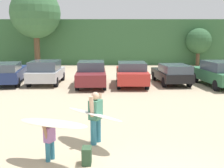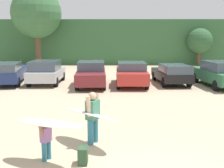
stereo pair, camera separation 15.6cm
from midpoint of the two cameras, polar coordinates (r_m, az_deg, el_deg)
name	(u,v)px [view 1 (the left image)]	position (r m, az deg, el deg)	size (l,w,h in m)	color
hillside_ridge	(119,41)	(36.79, 1.35, 8.85)	(108.00, 12.00, 5.01)	#38663D
tree_center_left	(34,13)	(30.08, -15.96, 13.87)	(5.12, 5.12, 8.08)	brown
tree_right	(197,41)	(31.54, 17.07, 8.46)	(2.74, 2.74, 4.04)	brown
parked_car_navy	(7,73)	(20.04, -21.04, 2.23)	(2.52, 5.02, 1.51)	navy
parked_car_silver	(45,72)	(19.37, -13.93, 2.47)	(2.01, 3.94, 1.61)	silver
parked_car_maroon	(90,73)	(18.23, -4.80, 2.20)	(2.08, 4.73, 1.60)	maroon
parked_car_red	(130,73)	(18.32, 3.56, 2.23)	(1.98, 4.40, 1.56)	#B72D28
parked_car_black	(171,73)	(19.16, 11.81, 2.20)	(2.16, 4.38, 1.40)	black
parked_car_forest_green	(218,73)	(19.20, 20.77, 2.11)	(2.40, 4.90, 1.65)	#2D6642
person_adult	(94,115)	(8.48, -4.18, -6.35)	(0.44, 0.65, 1.62)	teal
person_child	(48,138)	(7.63, -13.61, -10.87)	(0.31, 0.46, 1.09)	teal
surfboard_white	(93,114)	(8.41, -4.57, -6.22)	(2.06, 1.95, 0.24)	white
surfboard_cream	(52,123)	(7.32, -13.00, -7.89)	(2.03, 1.18, 0.10)	beige
backpack_dropped	(86,156)	(7.43, -6.09, -14.51)	(0.24, 0.34, 0.45)	#2D4C33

